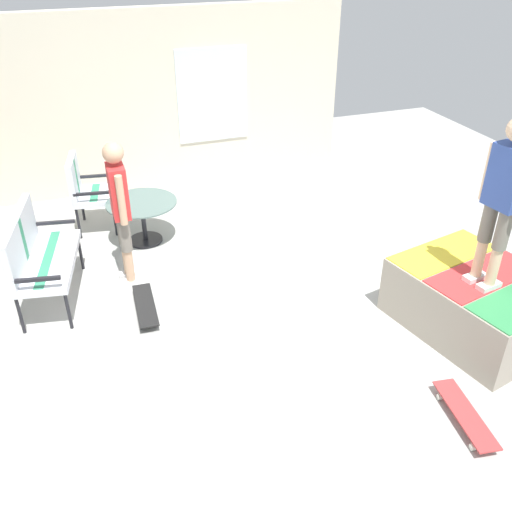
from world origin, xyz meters
The scene contains 10 objects.
ground_plane centered at (0.00, 0.00, -0.05)m, with size 12.00×12.00×0.10m, color #A8A8A3.
house_facade centered at (3.80, 0.49, 1.31)m, with size 0.23×6.00×2.63m.
skate_ramp centered at (-0.99, -1.84, 0.32)m, with size 1.89×2.32×0.64m.
patio_bench centered at (1.02, 2.35, 0.62)m, with size 1.33×0.77×1.02m.
patio_chair_near_house centered at (2.58, 1.70, 0.61)m, with size 0.70×0.65×1.02m.
patio_table centered at (1.96, 1.07, 0.40)m, with size 0.90×0.90×0.57m.
person_watching centered at (1.10, 1.40, 0.98)m, with size 0.48×0.24×1.68m.
person_skater centered at (-1.12, -1.68, 1.58)m, with size 0.48×0.28×1.63m.
skateboard_by_bench centered at (0.40, 1.34, 0.08)m, with size 0.81×0.25×0.10m.
skateboard_spare centered at (-2.05, -0.90, 0.08)m, with size 0.82×0.32×0.10m.
Camera 1 is at (-4.56, 1.86, 3.62)m, focal length 39.01 mm.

